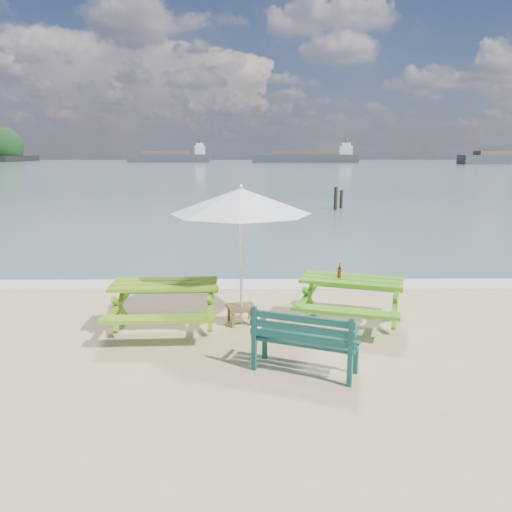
{
  "coord_description": "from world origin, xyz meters",
  "views": [
    {
      "loc": [
        0.15,
        -6.37,
        2.98
      ],
      "look_at": [
        0.25,
        3.0,
        1.0
      ],
      "focal_mm": 35.0,
      "sensor_mm": 36.0,
      "label": 1
    }
  ],
  "objects_px": {
    "park_bench": "(305,353)",
    "side_table": "(242,314)",
    "picnic_table_left": "(165,307)",
    "picnic_table_right": "(351,302)",
    "patio_umbrella": "(241,201)",
    "beer_bottle": "(339,273)",
    "swimmer": "(234,233)"
  },
  "relations": [
    {
      "from": "park_bench",
      "to": "side_table",
      "type": "relative_size",
      "value": 2.6
    },
    {
      "from": "picnic_table_left",
      "to": "side_table",
      "type": "relative_size",
      "value": 3.46
    },
    {
      "from": "picnic_table_right",
      "to": "patio_umbrella",
      "type": "height_order",
      "value": "patio_umbrella"
    },
    {
      "from": "picnic_table_left",
      "to": "patio_umbrella",
      "type": "relative_size",
      "value": 0.69
    },
    {
      "from": "park_bench",
      "to": "patio_umbrella",
      "type": "xyz_separation_m",
      "value": [
        -0.9,
        1.99,
        1.88
      ]
    },
    {
      "from": "park_bench",
      "to": "side_table",
      "type": "xyz_separation_m",
      "value": [
        -0.9,
        1.99,
        -0.11
      ]
    },
    {
      "from": "side_table",
      "to": "beer_bottle",
      "type": "distance_m",
      "value": 1.86
    },
    {
      "from": "picnic_table_left",
      "to": "park_bench",
      "type": "bearing_deg",
      "value": -37.15
    },
    {
      "from": "picnic_table_right",
      "to": "swimmer",
      "type": "relative_size",
      "value": 1.51
    },
    {
      "from": "side_table",
      "to": "park_bench",
      "type": "bearing_deg",
      "value": -65.6
    },
    {
      "from": "side_table",
      "to": "patio_umbrella",
      "type": "distance_m",
      "value": 1.99
    },
    {
      "from": "picnic_table_left",
      "to": "side_table",
      "type": "bearing_deg",
      "value": 14.87
    },
    {
      "from": "picnic_table_left",
      "to": "side_table",
      "type": "xyz_separation_m",
      "value": [
        1.27,
        0.34,
        -0.24
      ]
    },
    {
      "from": "patio_umbrella",
      "to": "swimmer",
      "type": "height_order",
      "value": "patio_umbrella"
    },
    {
      "from": "picnic_table_right",
      "to": "park_bench",
      "type": "xyz_separation_m",
      "value": [
        -1.01,
        -1.95,
        -0.12
      ]
    },
    {
      "from": "picnic_table_left",
      "to": "swimmer",
      "type": "xyz_separation_m",
      "value": [
        0.69,
        13.84,
        -0.97
      ]
    },
    {
      "from": "swimmer",
      "to": "picnic_table_right",
      "type": "bearing_deg",
      "value": -79.53
    },
    {
      "from": "beer_bottle",
      "to": "patio_umbrella",
      "type": "bearing_deg",
      "value": -179.56
    },
    {
      "from": "patio_umbrella",
      "to": "beer_bottle",
      "type": "xyz_separation_m",
      "value": [
        1.7,
        0.01,
        -1.25
      ]
    },
    {
      "from": "park_bench",
      "to": "swimmer",
      "type": "distance_m",
      "value": 15.58
    },
    {
      "from": "picnic_table_right",
      "to": "patio_umbrella",
      "type": "xyz_separation_m",
      "value": [
        -1.91,
        0.04,
        1.76
      ]
    },
    {
      "from": "picnic_table_left",
      "to": "park_bench",
      "type": "relative_size",
      "value": 1.33
    },
    {
      "from": "side_table",
      "to": "swimmer",
      "type": "bearing_deg",
      "value": 92.49
    },
    {
      "from": "picnic_table_left",
      "to": "beer_bottle",
      "type": "bearing_deg",
      "value": 6.73
    },
    {
      "from": "swimmer",
      "to": "park_bench",
      "type": "bearing_deg",
      "value": -84.51
    },
    {
      "from": "beer_bottle",
      "to": "swimmer",
      "type": "xyz_separation_m",
      "value": [
        -2.29,
        13.49,
        -1.48
      ]
    },
    {
      "from": "picnic_table_right",
      "to": "side_table",
      "type": "distance_m",
      "value": 1.93
    },
    {
      "from": "picnic_table_left",
      "to": "picnic_table_right",
      "type": "height_order",
      "value": "picnic_table_left"
    },
    {
      "from": "beer_bottle",
      "to": "picnic_table_left",
      "type": "bearing_deg",
      "value": -173.27
    },
    {
      "from": "picnic_table_right",
      "to": "park_bench",
      "type": "height_order",
      "value": "park_bench"
    },
    {
      "from": "beer_bottle",
      "to": "swimmer",
      "type": "bearing_deg",
      "value": 99.64
    },
    {
      "from": "picnic_table_right",
      "to": "patio_umbrella",
      "type": "distance_m",
      "value": 2.6
    }
  ]
}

